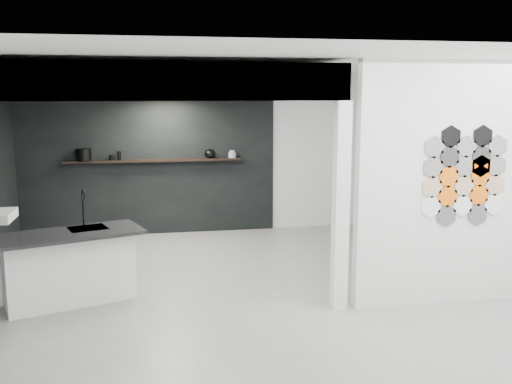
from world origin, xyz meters
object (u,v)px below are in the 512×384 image
(kitchen_island, at_px, (70,266))
(utensil_cup, at_px, (111,157))
(partition_panel, at_px, (458,184))
(kettle, at_px, (210,154))
(stockpot, at_px, (84,155))
(bottle_dark, at_px, (119,156))
(glass_bowl, at_px, (232,155))
(glass_vase, at_px, (232,154))

(kitchen_island, relative_size, utensil_cup, 19.37)
(partition_panel, height_order, kettle, partition_panel)
(stockpot, distance_m, bottle_dark, 0.57)
(stockpot, relative_size, glass_bowl, 1.89)
(glass_bowl, bearing_deg, bottle_dark, 180.00)
(bottle_dark, bearing_deg, utensil_cup, 180.00)
(kitchen_island, bearing_deg, glass_vase, 33.83)
(utensil_cup, bearing_deg, stockpot, 180.00)
(kitchen_island, bearing_deg, utensil_cup, 65.18)
(bottle_dark, bearing_deg, kettle, 0.00)
(bottle_dark, bearing_deg, partition_panel, -44.05)
(kitchen_island, height_order, glass_bowl, glass_bowl)
(partition_panel, bearing_deg, stockpot, 139.78)
(partition_panel, bearing_deg, kitchen_island, 170.52)
(kitchen_island, xyz_separation_m, glass_bowl, (2.36, 3.12, 0.93))
(glass_bowl, bearing_deg, kitchen_island, -127.10)
(stockpot, height_order, kettle, stockpot)
(partition_panel, xyz_separation_m, kettle, (-2.46, 3.87, -0.00))
(kitchen_island, bearing_deg, glass_bowl, 33.83)
(bottle_dark, bearing_deg, glass_bowl, 0.00)
(glass_vase, distance_m, bottle_dark, 1.92)
(stockpot, distance_m, glass_bowl, 2.50)
(glass_bowl, bearing_deg, utensil_cup, 180.00)
(partition_panel, distance_m, kettle, 4.58)
(glass_bowl, xyz_separation_m, utensil_cup, (-2.05, 0.00, -0.00))
(glass_bowl, relative_size, glass_vase, 1.00)
(stockpot, bearing_deg, glass_bowl, 0.00)
(utensil_cup, bearing_deg, kettle, 0.00)
(partition_panel, xyz_separation_m, stockpot, (-4.57, 3.87, 0.02))
(stockpot, distance_m, utensil_cup, 0.45)
(stockpot, bearing_deg, partition_panel, -40.22)
(partition_panel, distance_m, stockpot, 5.98)
(glass_bowl, relative_size, utensil_cup, 1.44)
(kitchen_island, bearing_deg, kettle, 38.65)
(kettle, relative_size, glass_vase, 1.41)
(kitchen_island, relative_size, kettle, 9.52)
(stockpot, xyz_separation_m, glass_bowl, (2.49, 0.00, -0.05))
(kitchen_island, distance_m, stockpot, 3.28)
(kettle, distance_m, glass_vase, 0.39)
(utensil_cup, bearing_deg, glass_vase, 0.00)
(kettle, height_order, glass_bowl, kettle)
(partition_panel, height_order, glass_bowl, partition_panel)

